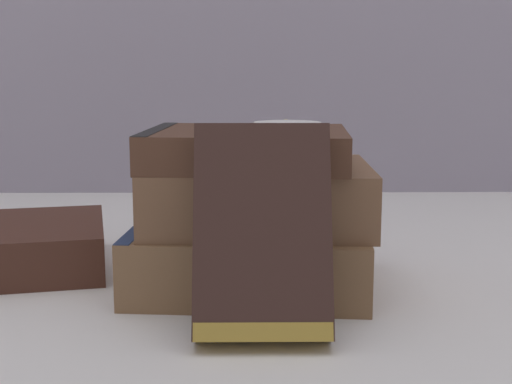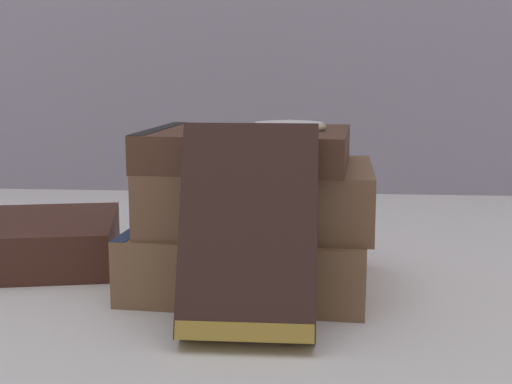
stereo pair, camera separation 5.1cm
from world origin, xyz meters
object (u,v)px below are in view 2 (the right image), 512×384
book_flat_middle (254,195)px  book_leaning_front (249,240)px  reading_glasses (245,241)px  book_flat_bottom (245,255)px  book_flat_top (242,148)px  pocket_watch (289,126)px

book_flat_middle → book_leaning_front: book_leaning_front is taller
book_leaning_front → reading_glasses: size_ratio=1.20×
book_flat_bottom → book_flat_top: 0.09m
book_flat_top → book_leaning_front: size_ratio=1.17×
book_flat_bottom → reading_glasses: book_flat_bottom is taller
book_flat_middle → pocket_watch: 0.06m
book_flat_middle → reading_glasses: book_flat_middle is taller
book_flat_middle → reading_glasses: size_ratio=1.54×
book_flat_bottom → book_flat_top: book_flat_top is taller
book_leaning_front → reading_glasses: book_leaning_front is taller
pocket_watch → reading_glasses: bearing=108.7°
book_leaning_front → book_flat_bottom: bearing=96.7°
book_flat_middle → pocket_watch: (0.03, -0.01, 0.06)m
book_flat_bottom → book_flat_top: bearing=-112.0°
book_flat_bottom → book_flat_middle: book_flat_middle is taller
book_flat_middle → book_flat_top: book_flat_top is taller
book_leaning_front → pocket_watch: (0.02, 0.11, 0.07)m
book_flat_middle → reading_glasses: (-0.02, 0.14, -0.07)m
pocket_watch → reading_glasses: 0.20m
book_flat_top → pocket_watch: (0.04, 0.00, 0.02)m
book_flat_top → book_flat_bottom: bearing=67.5°
book_leaning_front → reading_glasses: bearing=96.2°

